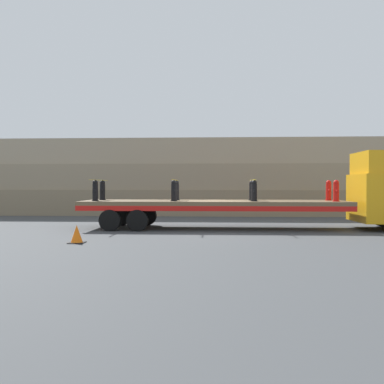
{
  "coord_description": "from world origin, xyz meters",
  "views": [
    {
      "loc": [
        0.06,
        -17.77,
        1.83
      ],
      "look_at": [
        -0.91,
        0.0,
        1.52
      ],
      "focal_mm": 40.0,
      "sensor_mm": 36.0,
      "label": 1
    }
  ],
  "objects_px": {
    "fire_hydrant_black_near_0": "(95,191)",
    "fire_hydrant_black_near_2": "(254,191)",
    "flatbed_trailer": "(201,205)",
    "fire_hydrant_black_far_2": "(252,191)",
    "fire_hydrant_black_far_1": "(176,190)",
    "fire_hydrant_black_far_0": "(103,190)",
    "fire_hydrant_red_far_3": "(329,191)",
    "traffic_cone": "(77,234)",
    "fire_hydrant_black_near_1": "(174,191)",
    "fire_hydrant_red_near_3": "(336,191)"
  },
  "relations": [
    {
      "from": "fire_hydrant_black_near_1",
      "to": "fire_hydrant_black_near_2",
      "type": "height_order",
      "value": "same"
    },
    {
      "from": "fire_hydrant_black_far_1",
      "to": "fire_hydrant_black_far_2",
      "type": "height_order",
      "value": "same"
    },
    {
      "from": "fire_hydrant_red_near_3",
      "to": "fire_hydrant_red_far_3",
      "type": "bearing_deg",
      "value": 90.0
    },
    {
      "from": "fire_hydrant_red_near_3",
      "to": "fire_hydrant_red_far_3",
      "type": "distance_m",
      "value": 1.13
    },
    {
      "from": "fire_hydrant_black_far_0",
      "to": "fire_hydrant_red_near_3",
      "type": "xyz_separation_m",
      "value": [
        9.69,
        -1.13,
        0.0
      ]
    },
    {
      "from": "fire_hydrant_black_far_1",
      "to": "fire_hydrant_black_far_2",
      "type": "relative_size",
      "value": 1.0
    },
    {
      "from": "fire_hydrant_red_far_3",
      "to": "fire_hydrant_black_near_0",
      "type": "bearing_deg",
      "value": -173.37
    },
    {
      "from": "fire_hydrant_black_far_0",
      "to": "fire_hydrant_black_near_2",
      "type": "height_order",
      "value": "same"
    },
    {
      "from": "fire_hydrant_black_near_2",
      "to": "fire_hydrant_red_near_3",
      "type": "height_order",
      "value": "same"
    },
    {
      "from": "fire_hydrant_black_near_0",
      "to": "fire_hydrant_black_far_1",
      "type": "bearing_deg",
      "value": 19.23
    },
    {
      "from": "flatbed_trailer",
      "to": "fire_hydrant_black_far_2",
      "type": "xyz_separation_m",
      "value": [
        2.14,
        0.56,
        0.61
      ]
    },
    {
      "from": "fire_hydrant_black_near_1",
      "to": "fire_hydrant_black_far_2",
      "type": "relative_size",
      "value": 1.0
    },
    {
      "from": "flatbed_trailer",
      "to": "fire_hydrant_red_near_3",
      "type": "xyz_separation_m",
      "value": [
        5.37,
        -0.56,
        0.61
      ]
    },
    {
      "from": "fire_hydrant_black_near_0",
      "to": "fire_hydrant_black_far_0",
      "type": "height_order",
      "value": "same"
    },
    {
      "from": "fire_hydrant_red_near_3",
      "to": "traffic_cone",
      "type": "height_order",
      "value": "fire_hydrant_red_near_3"
    },
    {
      "from": "fire_hydrant_red_near_3",
      "to": "traffic_cone",
      "type": "xyz_separation_m",
      "value": [
        -9.1,
        -4.13,
        -1.3
      ]
    },
    {
      "from": "flatbed_trailer",
      "to": "fire_hydrant_black_near_2",
      "type": "distance_m",
      "value": 2.3
    },
    {
      "from": "fire_hydrant_black_near_2",
      "to": "fire_hydrant_black_far_2",
      "type": "distance_m",
      "value": 1.13
    },
    {
      "from": "flatbed_trailer",
      "to": "fire_hydrant_black_near_1",
      "type": "relative_size",
      "value": 12.73
    },
    {
      "from": "fire_hydrant_black_near_2",
      "to": "fire_hydrant_black_far_1",
      "type": "bearing_deg",
      "value": 160.77
    },
    {
      "from": "fire_hydrant_black_near_0",
      "to": "fire_hydrant_black_near_2",
      "type": "distance_m",
      "value": 6.46
    },
    {
      "from": "fire_hydrant_black_far_1",
      "to": "fire_hydrant_black_far_2",
      "type": "distance_m",
      "value": 3.23
    },
    {
      "from": "flatbed_trailer",
      "to": "fire_hydrant_black_near_1",
      "type": "height_order",
      "value": "fire_hydrant_black_near_1"
    },
    {
      "from": "flatbed_trailer",
      "to": "fire_hydrant_red_near_3",
      "type": "height_order",
      "value": "fire_hydrant_red_near_3"
    },
    {
      "from": "fire_hydrant_black_near_0",
      "to": "fire_hydrant_black_far_1",
      "type": "height_order",
      "value": "same"
    },
    {
      "from": "fire_hydrant_black_far_1",
      "to": "fire_hydrant_black_far_2",
      "type": "xyz_separation_m",
      "value": [
        3.23,
        0.0,
        0.0
      ]
    },
    {
      "from": "fire_hydrant_black_far_1",
      "to": "fire_hydrant_red_near_3",
      "type": "distance_m",
      "value": 6.56
    },
    {
      "from": "flatbed_trailer",
      "to": "fire_hydrant_black_far_0",
      "type": "distance_m",
      "value": 4.39
    },
    {
      "from": "fire_hydrant_black_near_1",
      "to": "fire_hydrant_red_near_3",
      "type": "distance_m",
      "value": 6.46
    },
    {
      "from": "fire_hydrant_black_near_1",
      "to": "fire_hydrant_black_near_2",
      "type": "distance_m",
      "value": 3.23
    },
    {
      "from": "fire_hydrant_black_far_2",
      "to": "traffic_cone",
      "type": "xyz_separation_m",
      "value": [
        -5.87,
        -5.25,
        -1.3
      ]
    },
    {
      "from": "fire_hydrant_black_far_0",
      "to": "flatbed_trailer",
      "type": "bearing_deg",
      "value": -7.44
    },
    {
      "from": "fire_hydrant_red_near_3",
      "to": "flatbed_trailer",
      "type": "bearing_deg",
      "value": 174.02
    },
    {
      "from": "fire_hydrant_black_far_0",
      "to": "fire_hydrant_black_near_1",
      "type": "relative_size",
      "value": 1.0
    },
    {
      "from": "flatbed_trailer",
      "to": "traffic_cone",
      "type": "distance_m",
      "value": 6.03
    },
    {
      "from": "fire_hydrant_black_far_0",
      "to": "fire_hydrant_red_far_3",
      "type": "xyz_separation_m",
      "value": [
        9.69,
        0.0,
        0.0
      ]
    },
    {
      "from": "flatbed_trailer",
      "to": "fire_hydrant_red_far_3",
      "type": "bearing_deg",
      "value": 5.98
    },
    {
      "from": "fire_hydrant_red_near_3",
      "to": "fire_hydrant_black_near_1",
      "type": "bearing_deg",
      "value": 180.0
    },
    {
      "from": "fire_hydrant_black_near_1",
      "to": "traffic_cone",
      "type": "bearing_deg",
      "value": -122.66
    },
    {
      "from": "fire_hydrant_black_far_1",
      "to": "fire_hydrant_black_near_2",
      "type": "distance_m",
      "value": 3.42
    },
    {
      "from": "fire_hydrant_black_far_2",
      "to": "fire_hydrant_black_far_1",
      "type": "bearing_deg",
      "value": 180.0
    },
    {
      "from": "fire_hydrant_black_near_1",
      "to": "fire_hydrant_black_far_1",
      "type": "xyz_separation_m",
      "value": [
        0.0,
        1.13,
        0.0
      ]
    },
    {
      "from": "fire_hydrant_black_far_0",
      "to": "traffic_cone",
      "type": "height_order",
      "value": "fire_hydrant_black_far_0"
    },
    {
      "from": "fire_hydrant_black_near_0",
      "to": "fire_hydrant_black_far_0",
      "type": "relative_size",
      "value": 1.0
    },
    {
      "from": "fire_hydrant_black_near_0",
      "to": "fire_hydrant_black_far_2",
      "type": "distance_m",
      "value": 6.56
    },
    {
      "from": "fire_hydrant_red_near_3",
      "to": "fire_hydrant_black_far_1",
      "type": "bearing_deg",
      "value": 170.11
    },
    {
      "from": "fire_hydrant_black_far_0",
      "to": "fire_hydrant_black_far_2",
      "type": "bearing_deg",
      "value": 0.0
    },
    {
      "from": "flatbed_trailer",
      "to": "traffic_cone",
      "type": "xyz_separation_m",
      "value": [
        -3.73,
        -4.69,
        -0.69
      ]
    },
    {
      "from": "fire_hydrant_black_far_1",
      "to": "fire_hydrant_red_far_3",
      "type": "bearing_deg",
      "value": 0.0
    },
    {
      "from": "fire_hydrant_black_near_1",
      "to": "fire_hydrant_black_near_2",
      "type": "relative_size",
      "value": 1.0
    }
  ]
}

